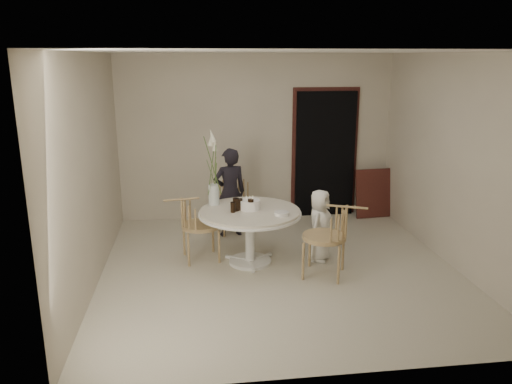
{
  "coord_description": "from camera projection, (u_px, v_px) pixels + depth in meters",
  "views": [
    {
      "loc": [
        -1.05,
        -5.85,
        2.65
      ],
      "look_at": [
        -0.26,
        0.3,
        0.96
      ],
      "focal_mm": 35.0,
      "sensor_mm": 36.0,
      "label": 1
    }
  ],
  "objects": [
    {
      "name": "chair_right",
      "position": [
        335.0,
        230.0,
        6.06
      ],
      "size": [
        0.68,
        0.66,
        0.93
      ],
      "rotation": [
        0.0,
        0.0,
        -1.99
      ],
      "color": "tan",
      "rests_on": "ground"
    },
    {
      "name": "cola_tumbler_c",
      "position": [
        233.0,
        207.0,
        6.32
      ],
      "size": [
        0.08,
        0.08,
        0.13
      ],
      "primitive_type": "cylinder",
      "rotation": [
        0.0,
        0.0,
        0.26
      ],
      "color": "black",
      "rests_on": "table"
    },
    {
      "name": "cola_tumbler_b",
      "position": [
        251.0,
        205.0,
        6.36
      ],
      "size": [
        0.1,
        0.1,
        0.16
      ],
      "primitive_type": "cylinder",
      "rotation": [
        0.0,
        0.0,
        0.43
      ],
      "color": "black",
      "rests_on": "table"
    },
    {
      "name": "boy",
      "position": [
        319.0,
        225.0,
        6.59
      ],
      "size": [
        0.51,
        0.57,
        0.97
      ],
      "primitive_type": "imported",
      "rotation": [
        0.0,
        0.0,
        1.01
      ],
      "color": "white",
      "rests_on": "ground"
    },
    {
      "name": "birthday_cake",
      "position": [
        250.0,
        205.0,
        6.45
      ],
      "size": [
        0.27,
        0.27,
        0.18
      ],
      "rotation": [
        0.0,
        0.0,
        0.02
      ],
      "color": "white",
      "rests_on": "table"
    },
    {
      "name": "chair_far",
      "position": [
        234.0,
        195.0,
        7.76
      ],
      "size": [
        0.5,
        0.54,
        0.86
      ],
      "rotation": [
        0.0,
        0.0,
        0.06
      ],
      "color": "tan",
      "rests_on": "ground"
    },
    {
      "name": "table",
      "position": [
        250.0,
        218.0,
        6.46
      ],
      "size": [
        1.33,
        1.33,
        0.73
      ],
      "color": "white",
      "rests_on": "ground"
    },
    {
      "name": "girl",
      "position": [
        230.0,
        192.0,
        7.48
      ],
      "size": [
        0.55,
        0.42,
        1.35
      ],
      "primitive_type": "imported",
      "rotation": [
        0.0,
        0.0,
        3.35
      ],
      "color": "black",
      "rests_on": "ground"
    },
    {
      "name": "room_shell",
      "position": [
        281.0,
        145.0,
        6.0
      ],
      "size": [
        4.5,
        4.5,
        4.5
      ],
      "color": "white",
      "rests_on": "ground"
    },
    {
      "name": "chair_left",
      "position": [
        191.0,
        220.0,
        6.57
      ],
      "size": [
        0.57,
        0.53,
        0.88
      ],
      "rotation": [
        0.0,
        0.0,
        1.72
      ],
      "color": "tan",
      "rests_on": "ground"
    },
    {
      "name": "flower_vase",
      "position": [
        213.0,
        178.0,
        6.59
      ],
      "size": [
        0.15,
        0.15,
        1.02
      ],
      "rotation": [
        0.0,
        0.0,
        -0.09
      ],
      "color": "silver",
      "rests_on": "table"
    },
    {
      "name": "ground",
      "position": [
        279.0,
        269.0,
        6.43
      ],
      "size": [
        4.5,
        4.5,
        0.0
      ],
      "primitive_type": "plane",
      "color": "beige",
      "rests_on": "ground"
    },
    {
      "name": "cola_tumbler_d",
      "position": [
        236.0,
        205.0,
        6.38
      ],
      "size": [
        0.09,
        0.09,
        0.17
      ],
      "primitive_type": "cylinder",
      "rotation": [
        0.0,
        0.0,
        -0.17
      ],
      "color": "black",
      "rests_on": "table"
    },
    {
      "name": "doorway",
      "position": [
        325.0,
        155.0,
        8.39
      ],
      "size": [
        1.0,
        0.1,
        2.1
      ],
      "primitive_type": "cube",
      "color": "black",
      "rests_on": "ground"
    },
    {
      "name": "picture_frame",
      "position": [
        373.0,
        193.0,
        8.42
      ],
      "size": [
        0.63,
        0.24,
        0.82
      ],
      "primitive_type": "cube",
      "rotation": [
        -0.17,
        0.0,
        0.09
      ],
      "color": "#58251E",
      "rests_on": "ground"
    },
    {
      "name": "cola_tumbler_a",
      "position": [
        240.0,
        204.0,
        6.42
      ],
      "size": [
        0.09,
        0.09,
        0.15
      ],
      "primitive_type": "cylinder",
      "rotation": [
        0.0,
        0.0,
        -0.38
      ],
      "color": "black",
      "rests_on": "table"
    },
    {
      "name": "plate_stack",
      "position": [
        282.0,
        214.0,
        6.21
      ],
      "size": [
        0.23,
        0.23,
        0.05
      ],
      "primitive_type": "cylinder",
      "rotation": [
        0.0,
        0.0,
        -0.32
      ],
      "color": "white",
      "rests_on": "table"
    },
    {
      "name": "door_trim",
      "position": [
        325.0,
        151.0,
        8.41
      ],
      "size": [
        1.12,
        0.03,
        2.22
      ],
      "primitive_type": "cube",
      "color": "#58251E",
      "rests_on": "ground"
    }
  ]
}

